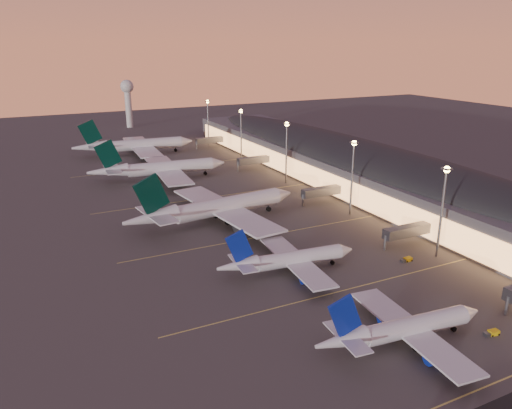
% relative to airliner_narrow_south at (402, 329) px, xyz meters
% --- Properties ---
extents(ground, '(700.00, 700.00, 0.00)m').
position_rel_airliner_narrow_south_xyz_m(ground, '(2.55, 28.55, -3.51)').
color(ground, '#45423F').
extents(airliner_narrow_south, '(38.04, 34.11, 13.58)m').
position_rel_airliner_narrow_south_xyz_m(airliner_narrow_south, '(0.00, 0.00, 0.00)').
color(airliner_narrow_south, silver).
rests_on(airliner_narrow_south, ground).
extents(airliner_narrow_north, '(38.12, 34.20, 13.61)m').
position_rel_airliner_narrow_south_xyz_m(airliner_narrow_north, '(-3.75, 38.28, 0.01)').
color(airliner_narrow_north, silver).
rests_on(airliner_narrow_north, ground).
extents(airliner_wide_near, '(61.98, 56.88, 19.83)m').
position_rel_airliner_narrow_south_xyz_m(airliner_wide_near, '(-6.62, 81.37, 1.59)').
color(airliner_wide_near, silver).
rests_on(airliner_wide_near, ground).
extents(airliner_wide_mid, '(59.54, 54.41, 19.04)m').
position_rel_airliner_narrow_south_xyz_m(airliner_wide_mid, '(-7.85, 142.88, 1.39)').
color(airliner_wide_mid, silver).
rests_on(airliner_wide_mid, ground).
extents(airliner_wide_far, '(62.66, 57.16, 20.05)m').
position_rel_airliner_narrow_south_xyz_m(airliner_wide_far, '(-5.54, 196.92, 1.65)').
color(airliner_wide_far, silver).
rests_on(airliner_wide_far, ground).
extents(terminal_building, '(56.35, 255.00, 17.46)m').
position_rel_airliner_narrow_south_xyz_m(terminal_building, '(64.39, 101.02, 5.27)').
color(terminal_building, '#505056').
rests_on(terminal_building, ground).
extents(light_masts, '(2.20, 217.20, 25.90)m').
position_rel_airliner_narrow_south_xyz_m(light_masts, '(38.55, 93.55, 14.04)').
color(light_masts, gray).
rests_on(light_masts, ground).
extents(radar_tower, '(9.00, 9.00, 32.50)m').
position_rel_airliner_narrow_south_xyz_m(radar_tower, '(12.55, 288.55, 18.36)').
color(radar_tower, silver).
rests_on(radar_tower, ground).
extents(lane_markings, '(90.00, 180.36, 0.00)m').
position_rel_airliner_narrow_south_xyz_m(lane_markings, '(2.55, 68.55, -3.50)').
color(lane_markings, '#D8C659').
rests_on(lane_markings, ground).
extents(baggage_tug_a, '(3.43, 1.74, 0.98)m').
position_rel_airliner_narrow_south_xyz_m(baggage_tug_a, '(19.10, -5.66, -3.06)').
color(baggage_tug_a, yellow).
rests_on(baggage_tug_a, ground).
extents(baggage_tug_c, '(3.48, 1.63, 1.02)m').
position_rel_airliner_narrow_south_xyz_m(baggage_tug_c, '(28.74, 29.72, -3.04)').
color(baggage_tug_c, yellow).
rests_on(baggage_tug_c, ground).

